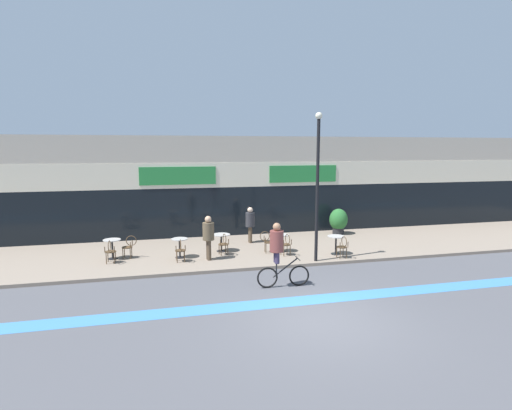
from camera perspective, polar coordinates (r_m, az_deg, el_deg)
ground_plane at (r=10.88m, az=9.28°, el=-15.91°), size 120.00×120.00×0.00m
sidewalk_slab at (r=17.41m, az=-0.01°, el=-6.34°), size 40.00×5.50×0.12m
storefront_facade at (r=21.55m, az=-2.93°, el=3.00°), size 40.00×4.06×4.99m
bike_lane_stripe at (r=12.05m, az=6.72°, el=-13.39°), size 36.00×0.70×0.01m
bistro_table_0 at (r=16.55m, az=-19.86°, el=-5.42°), size 0.67×0.67×0.78m
bistro_table_1 at (r=16.04m, az=-10.86°, el=-5.53°), size 0.65×0.65×0.77m
bistro_table_2 at (r=16.78m, az=-4.98°, el=-4.87°), size 0.74×0.74×0.73m
bistro_table_3 at (r=16.69m, az=3.67°, el=-4.95°), size 0.64×0.64×0.73m
bistro_table_4 at (r=16.59m, az=11.35°, el=-5.10°), size 0.70×0.70×0.76m
cafe_chair_0_near at (r=15.96m, az=-20.12°, el=-6.06°), size 0.43×0.59×0.90m
cafe_chair_0_side at (r=16.49m, az=-17.69°, el=-5.49°), size 0.60×0.45×0.90m
cafe_chair_1_near at (r=15.44m, az=-10.74°, el=-6.17°), size 0.41×0.58×0.90m
cafe_chair_2_near at (r=16.18m, az=-4.61°, el=-5.39°), size 0.45×0.60×0.90m
cafe_chair_3_near at (r=16.12m, az=4.37°, el=-5.44°), size 0.45×0.60×0.90m
cafe_chair_3_side at (r=16.53m, az=1.59°, el=-5.07°), size 0.59×0.44×0.90m
cafe_chair_4_near at (r=16.05m, az=12.30°, el=-5.66°), size 0.42×0.58×0.90m
planter_pot at (r=20.47m, az=11.70°, el=-2.21°), size 0.91×0.91×1.28m
lamp_post at (r=15.07m, az=8.79°, el=3.89°), size 0.26×0.26×5.59m
cyclist_0 at (r=12.69m, az=3.21°, el=-6.46°), size 1.73×0.50×2.10m
pedestrian_near_end at (r=15.49m, az=-6.82°, el=-4.12°), size 0.49×0.49×1.72m
pedestrian_far_end at (r=18.17m, az=-0.84°, el=-2.40°), size 0.42×0.42×1.64m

